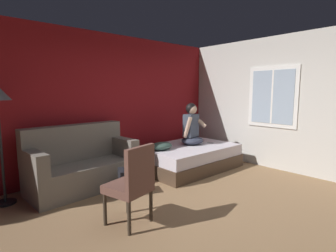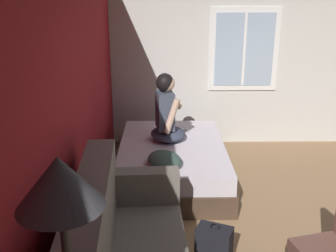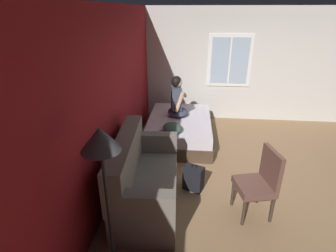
# 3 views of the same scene
# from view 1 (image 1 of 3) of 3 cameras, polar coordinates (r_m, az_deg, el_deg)

# --- Properties ---
(ground_plane) EXTENTS (40.00, 40.00, 0.00)m
(ground_plane) POSITION_cam_1_polar(r_m,az_deg,el_deg) (3.72, 7.24, -17.95)
(ground_plane) COLOR #93704C
(wall_back_accent) EXTENTS (10.26, 0.16, 2.70)m
(wall_back_accent) POSITION_cam_1_polar(r_m,az_deg,el_deg) (5.34, -13.19, 4.69)
(wall_back_accent) COLOR maroon
(wall_back_accent) RESTS_ON ground
(wall_side_with_window) EXTENTS (0.19, 6.23, 2.70)m
(wall_side_with_window) POSITION_cam_1_polar(r_m,az_deg,el_deg) (5.71, 25.67, 4.33)
(wall_side_with_window) COLOR silver
(wall_side_with_window) RESTS_ON ground
(bed) EXTENTS (1.99, 1.36, 0.48)m
(bed) POSITION_cam_1_polar(r_m,az_deg,el_deg) (5.52, 4.40, -6.76)
(bed) COLOR #4C3828
(bed) RESTS_ON ground
(couch) EXTENTS (1.74, 0.92, 1.04)m
(couch) POSITION_cam_1_polar(r_m,az_deg,el_deg) (4.61, -18.33, -7.99)
(couch) COLOR slate
(couch) RESTS_ON ground
(side_chair) EXTENTS (0.56, 0.56, 0.98)m
(side_chair) POSITION_cam_1_polar(r_m,az_deg,el_deg) (3.19, -7.80, -12.04)
(side_chair) COLOR #382D23
(side_chair) RESTS_ON ground
(person_seated) EXTENTS (0.59, 0.52, 0.88)m
(person_seated) POSITION_cam_1_polar(r_m,az_deg,el_deg) (5.57, 5.19, -0.34)
(person_seated) COLOR #383D51
(person_seated) RESTS_ON bed
(backpack) EXTENTS (0.32, 0.35, 0.46)m
(backpack) POSITION_cam_1_polar(r_m,az_deg,el_deg) (4.23, -9.20, -11.98)
(backpack) COLOR black
(backpack) RESTS_ON ground
(throw_pillow) EXTENTS (0.56, 0.47, 0.14)m
(throw_pillow) POSITION_cam_1_polar(r_m,az_deg,el_deg) (5.09, -1.41, -4.34)
(throw_pillow) COLOR #385147
(throw_pillow) RESTS_ON bed
(cell_phone) EXTENTS (0.10, 0.16, 0.01)m
(cell_phone) POSITION_cam_1_polar(r_m,az_deg,el_deg) (5.79, 9.24, -3.64)
(cell_phone) COLOR #B7B7BC
(cell_phone) RESTS_ON bed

